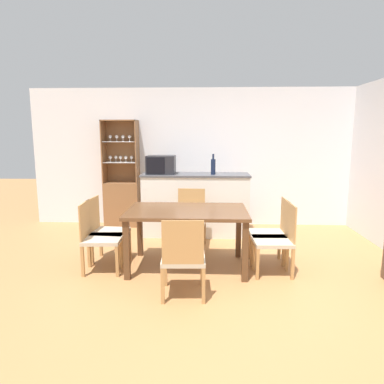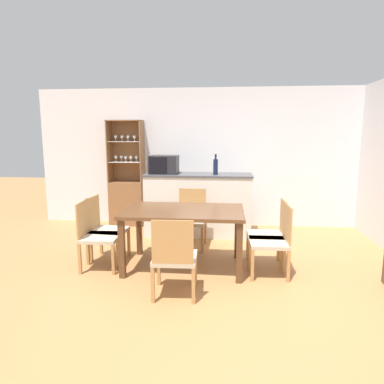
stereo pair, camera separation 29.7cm
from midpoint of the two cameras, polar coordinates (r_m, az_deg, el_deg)
name	(u,v)px [view 1 (the left image)]	position (r m, az deg, el deg)	size (l,w,h in m)	color
ground_plane	(215,281)	(4.18, 1.80, -14.57)	(18.00, 18.00, 0.00)	#B27A47
wall_back	(212,158)	(6.46, 2.10, 5.74)	(6.80, 0.06, 2.55)	silver
kitchen_counter	(196,204)	(5.86, -0.86, -2.05)	(1.81, 0.60, 1.05)	silver
display_cabinet	(122,195)	(6.58, -12.83, -0.44)	(0.64, 0.34, 1.96)	brown
dining_table	(187,217)	(4.37, -2.74, -4.19)	(1.51, 0.94, 0.77)	brown
dining_chair_side_right_far	(272,233)	(4.61, 11.35, -6.66)	(0.47, 0.47, 0.88)	#C1B299
dining_chair_side_left_far	(106,231)	(4.79, -15.92, -6.22)	(0.49, 0.49, 0.88)	#C1B299
dining_chair_side_left_near	(99,237)	(4.53, -17.06, -7.20)	(0.48, 0.48, 0.88)	#C1B299
dining_chair_head_far	(190,219)	(5.22, -1.90, -4.54)	(0.48, 0.48, 0.88)	#C1B299
dining_chair_head_near	(183,257)	(3.66, -3.83, -10.86)	(0.48, 0.48, 0.88)	#C1B299
dining_chair_side_right_near	(276,239)	(4.34, 11.93, -7.71)	(0.47, 0.47, 0.88)	#C1B299
microwave	(161,165)	(5.82, -6.65, 4.55)	(0.47, 0.38, 0.31)	#232328
wine_bottle	(213,166)	(5.67, 2.06, 4.31)	(0.08, 0.08, 0.34)	#141E38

